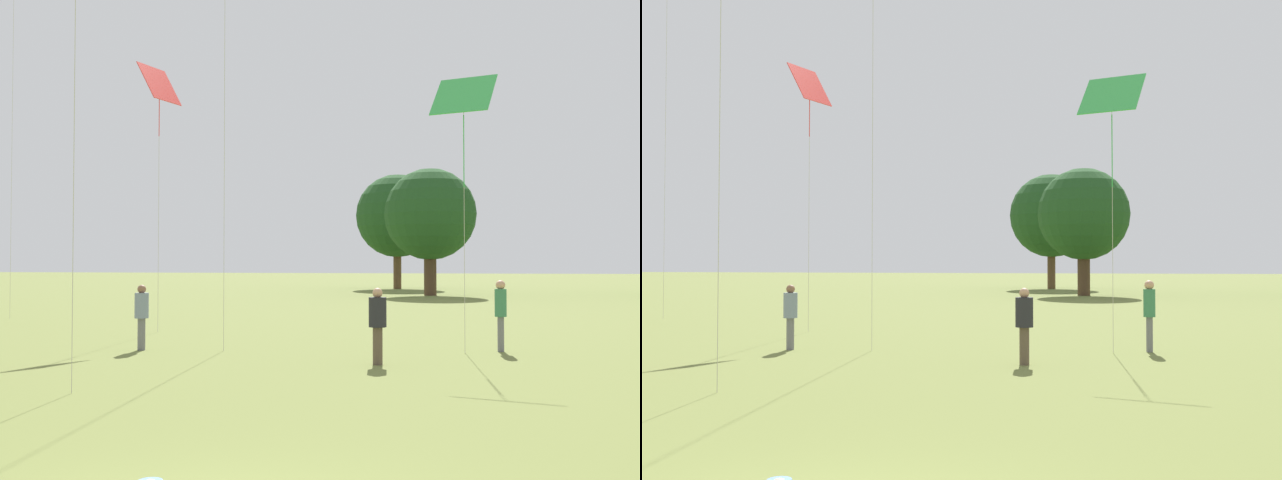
{
  "view_description": "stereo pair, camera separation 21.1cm",
  "coord_description": "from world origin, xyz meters",
  "views": [
    {
      "loc": [
        2.15,
        -5.36,
        2.2
      ],
      "look_at": [
        -0.06,
        5.38,
        2.53
      ],
      "focal_mm": 42.0,
      "sensor_mm": 36.0,
      "label": 1
    },
    {
      "loc": [
        2.36,
        -5.32,
        2.2
      ],
      "look_at": [
        -0.06,
        5.38,
        2.53
      ],
      "focal_mm": 42.0,
      "sensor_mm": 36.0,
      "label": 2
    }
  ],
  "objects": [
    {
      "name": "distant_tree_2",
      "position": [
        -4.2,
        57.75,
        6.15
      ],
      "size": [
        7.01,
        7.01,
        9.68
      ],
      "color": "brown",
      "rests_on": "ground"
    },
    {
      "name": "kite_5",
      "position": [
        -7.69,
        16.88,
        7.82
      ],
      "size": [
        1.05,
        1.54,
        8.53
      ],
      "rotation": [
        0.0,
        0.0,
        0.53
      ],
      "color": "red",
      "rests_on": "ground"
    },
    {
      "name": "person_standing_6",
      "position": [
        -6.06,
        12.2,
        0.98
      ],
      "size": [
        0.49,
        0.49,
        1.64
      ],
      "rotation": [
        0.0,
        0.0,
        0.8
      ],
      "color": "slate",
      "rests_on": "ground"
    },
    {
      "name": "distant_tree_0",
      "position": [
        -0.75,
        45.31,
        5.43
      ],
      "size": [
        6.18,
        6.18,
        8.56
      ],
      "color": "#473323",
      "rests_on": "ground"
    },
    {
      "name": "kite_2",
      "position": [
        1.92,
        13.23,
        6.25
      ],
      "size": [
        1.66,
        1.35,
        6.87
      ],
      "rotation": [
        0.0,
        0.0,
        5.23
      ],
      "color": "green",
      "rests_on": "ground"
    },
    {
      "name": "person_standing_0",
      "position": [
        2.79,
        13.7,
        1.08
      ],
      "size": [
        0.36,
        0.36,
        1.76
      ],
      "rotation": [
        0.0,
        0.0,
        5.01
      ],
      "color": "slate",
      "rests_on": "ground"
    },
    {
      "name": "person_standing_5",
      "position": [
        0.1,
        10.73,
        0.98
      ],
      "size": [
        0.54,
        0.54,
        1.66
      ],
      "rotation": [
        0.0,
        0.0,
        3.77
      ],
      "color": "brown",
      "rests_on": "ground"
    }
  ]
}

